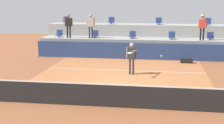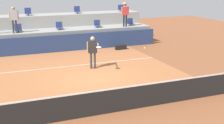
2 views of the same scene
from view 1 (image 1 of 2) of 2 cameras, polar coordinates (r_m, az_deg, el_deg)
name	(u,v)px [view 1 (image 1 of 2)]	position (r m, az deg, el deg)	size (l,w,h in m)	color
ground_plane	(119,81)	(16.40, 1.25, -3.31)	(40.00, 40.00, 0.00)	brown
court_inner_paint	(122,76)	(17.36, 1.69, -2.49)	(9.00, 10.00, 0.01)	#A36038
court_service_line	(125,70)	(18.71, 2.22, -1.47)	(9.00, 0.06, 0.00)	silver
tennis_net	(105,95)	(12.46, -1.16, -5.65)	(10.48, 0.08, 1.07)	black
sponsor_backboard	(131,51)	(22.13, 3.29, 1.92)	(13.00, 0.16, 1.10)	navy
seating_tier_lower	(133,47)	(23.39, 3.60, 2.61)	(13.00, 1.80, 1.25)	gray
seating_tier_upper	(135,38)	(25.11, 3.99, 4.18)	(13.00, 1.80, 2.10)	gray
stadium_chair_lower_far_left	(59,34)	(24.29, -9.11, 4.81)	(0.44, 0.40, 0.52)	#2D2D33
stadium_chair_lower_left	(95,35)	(23.61, -2.94, 4.75)	(0.44, 0.40, 0.52)	#2D2D33
stadium_chair_lower_center	(133,35)	(23.22, 3.58, 4.64)	(0.44, 0.40, 0.52)	#2D2D33
stadium_chair_lower_right	(172,36)	(23.14, 10.33, 4.45)	(0.44, 0.40, 0.52)	#2D2D33
stadium_chair_lower_far_right	(210,37)	(23.35, 16.68, 4.23)	(0.44, 0.40, 0.52)	#2D2D33
stadium_chair_upper_far_left	(66,21)	(25.93, -7.99, 7.12)	(0.44, 0.40, 0.52)	#2D2D33
stadium_chair_upper_left	(111,21)	(25.14, -0.12, 7.11)	(0.44, 0.40, 0.52)	#2D2D33
stadium_chair_upper_right	(159,22)	(24.84, 8.10, 6.95)	(0.44, 0.40, 0.52)	#2D2D33
stadium_chair_upper_far_right	(208,22)	(25.05, 16.30, 6.65)	(0.44, 0.40, 0.52)	#2D2D33
tennis_player	(132,55)	(17.59, 3.40, 1.16)	(0.58, 1.29, 1.71)	#2D2D33
spectator_in_grey	(69,24)	(23.61, -7.54, 6.61)	(0.59, 0.23, 1.68)	black
spectator_leaning_on_rail	(91,24)	(23.21, -3.72, 6.60)	(0.59, 0.24, 1.68)	#2D2D33
spectator_with_hat	(203,25)	(22.81, 15.41, 6.27)	(0.59, 0.40, 1.73)	black
tennis_ball	(161,56)	(14.79, 8.55, 1.05)	(0.07, 0.07, 0.07)	#CCE033
equipment_bag	(187,61)	(21.31, 12.78, 0.21)	(0.76, 0.28, 0.30)	black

